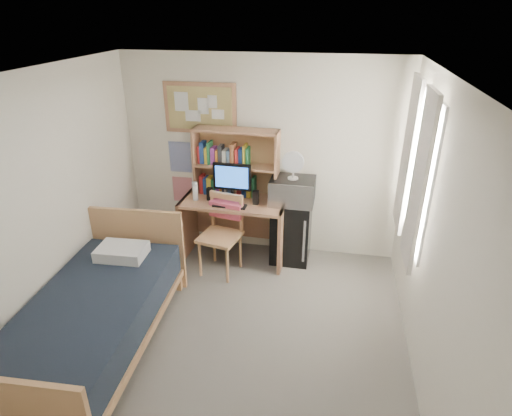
% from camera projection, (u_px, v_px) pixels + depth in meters
% --- Properties ---
extents(floor, '(3.60, 4.20, 0.02)m').
position_uv_depth(floor, '(224.00, 351.00, 4.24)').
color(floor, slate).
rests_on(floor, ground).
extents(ceiling, '(3.60, 4.20, 0.02)m').
position_uv_depth(ceiling, '(212.00, 80.00, 3.12)').
color(ceiling, silver).
rests_on(ceiling, wall_back).
extents(wall_back, '(3.60, 0.04, 2.60)m').
position_uv_depth(wall_back, '(261.00, 158.00, 5.54)').
color(wall_back, white).
rests_on(wall_back, floor).
extents(wall_left, '(0.04, 4.20, 2.60)m').
position_uv_depth(wall_left, '(32.00, 218.00, 3.98)').
color(wall_left, white).
rests_on(wall_left, floor).
extents(wall_right, '(0.04, 4.20, 2.60)m').
position_uv_depth(wall_right, '(439.00, 256.00, 3.38)').
color(wall_right, white).
rests_on(wall_right, floor).
extents(window_unit, '(0.10, 1.40, 1.70)m').
position_uv_depth(window_unit, '(416.00, 168.00, 4.32)').
color(window_unit, white).
rests_on(window_unit, wall_right).
extents(curtain_left, '(0.04, 0.55, 1.70)m').
position_uv_depth(curtain_left, '(419.00, 183.00, 3.97)').
color(curtain_left, white).
rests_on(curtain_left, wall_right).
extents(curtain_right, '(0.04, 0.55, 1.70)m').
position_uv_depth(curtain_right, '(407.00, 156.00, 4.68)').
color(curtain_right, white).
rests_on(curtain_right, wall_right).
extents(bulletin_board, '(0.94, 0.03, 0.64)m').
position_uv_depth(bulletin_board, '(200.00, 108.00, 5.39)').
color(bulletin_board, tan).
rests_on(bulletin_board, wall_back).
extents(poster_wave, '(0.30, 0.01, 0.42)m').
position_uv_depth(poster_wave, '(180.00, 157.00, 5.74)').
color(poster_wave, '#263B99').
rests_on(poster_wave, wall_back).
extents(poster_japan, '(0.28, 0.01, 0.36)m').
position_uv_depth(poster_japan, '(183.00, 189.00, 5.94)').
color(poster_japan, red).
rests_on(poster_japan, wall_back).
extents(desk, '(1.36, 0.71, 0.84)m').
position_uv_depth(desk, '(235.00, 229.00, 5.65)').
color(desk, tan).
rests_on(desk, floor).
extents(desk_chair, '(0.61, 0.61, 1.02)m').
position_uv_depth(desk_chair, '(220.00, 236.00, 5.28)').
color(desk_chair, tan).
rests_on(desk_chair, floor).
extents(mini_fridge, '(0.50, 0.50, 0.84)m').
position_uv_depth(mini_fridge, '(291.00, 231.00, 5.61)').
color(mini_fridge, black).
rests_on(mini_fridge, floor).
extents(bed, '(1.20, 2.26, 0.61)m').
position_uv_depth(bed, '(94.00, 324.00, 4.13)').
color(bed, black).
rests_on(bed, floor).
extents(hutch, '(1.09, 0.31, 0.88)m').
position_uv_depth(hutch, '(236.00, 163.00, 5.42)').
color(hutch, tan).
rests_on(hutch, desk).
extents(monitor, '(0.48, 0.05, 0.51)m').
position_uv_depth(monitor, '(232.00, 183.00, 5.31)').
color(monitor, black).
rests_on(monitor, desk).
extents(keyboard, '(0.42, 0.15, 0.02)m').
position_uv_depth(keyboard, '(230.00, 206.00, 5.29)').
color(keyboard, black).
rests_on(keyboard, desk).
extents(speaker_left, '(0.07, 0.07, 0.16)m').
position_uv_depth(speaker_left, '(210.00, 194.00, 5.44)').
color(speaker_left, black).
rests_on(speaker_left, desk).
extents(speaker_right, '(0.07, 0.07, 0.18)m').
position_uv_depth(speaker_right, '(256.00, 198.00, 5.32)').
color(speaker_right, black).
rests_on(speaker_right, desk).
extents(water_bottle, '(0.07, 0.07, 0.24)m').
position_uv_depth(water_bottle, '(195.00, 191.00, 5.43)').
color(water_bottle, white).
rests_on(water_bottle, desk).
extents(hoodie, '(0.44, 0.22, 0.20)m').
position_uv_depth(hoodie, '(226.00, 209.00, 5.33)').
color(hoodie, '#E35671').
rests_on(hoodie, desk_chair).
extents(microwave, '(0.56, 0.43, 0.32)m').
position_uv_depth(microwave, '(292.00, 191.00, 5.34)').
color(microwave, '#BABABF').
rests_on(microwave, mini_fridge).
extents(desk_fan, '(0.27, 0.27, 0.33)m').
position_uv_depth(desk_fan, '(293.00, 166.00, 5.20)').
color(desk_fan, white).
rests_on(desk_fan, microwave).
extents(pillow, '(0.53, 0.38, 0.12)m').
position_uv_depth(pillow, '(122.00, 252.00, 4.64)').
color(pillow, white).
rests_on(pillow, bed).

